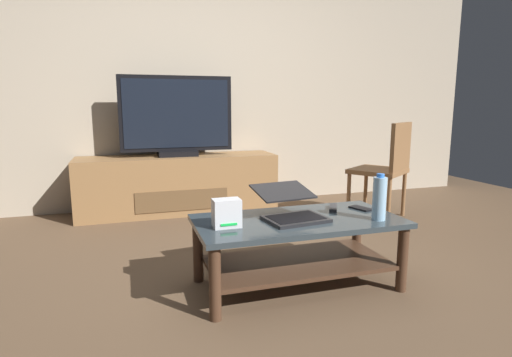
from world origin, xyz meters
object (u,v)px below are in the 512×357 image
tv_remote (333,208)px  water_bottle_near (379,198)px  cell_phone (361,208)px  laptop (290,207)px  television (177,118)px  media_cabinet (179,184)px  coffee_table (298,240)px  dining_chair (387,165)px  router_box (227,213)px

tv_remote → water_bottle_near: bearing=-37.6°
cell_phone → tv_remote: bearing=145.2°
laptop → tv_remote: (0.32, 0.10, -0.05)m
television → media_cabinet: bearing=90.0°
television → cell_phone: bearing=-64.1°
water_bottle_near → media_cabinet: bearing=112.1°
laptop → cell_phone: bearing=6.4°
coffee_table → laptop: 0.19m
media_cabinet → cell_phone: media_cabinet is taller
cell_phone → tv_remote: 0.17m
cell_phone → tv_remote: (-0.17, 0.05, 0.01)m
water_bottle_near → television: bearing=112.4°
dining_chair → television: bearing=156.1°
coffee_table → tv_remote: bearing=24.1°
dining_chair → cell_phone: 1.37m
television → water_bottle_near: (0.85, -2.06, -0.39)m
television → router_box: bearing=-89.8°
coffee_table → media_cabinet: (-0.43, 1.93, -0.00)m
media_cabinet → tv_remote: size_ratio=11.78×
router_box → television: bearing=90.2°
cell_phone → tv_remote: size_ratio=0.88×
dining_chair → laptop: 1.76m
coffee_table → tv_remote: tv_remote is taller
coffee_table → dining_chair: 1.77m
router_box → laptop: bearing=9.3°
dining_chair → cell_phone: (-0.90, -1.03, -0.09)m
cell_phone → television: bearing=96.8°
television → tv_remote: 1.98m
media_cabinet → dining_chair: (1.78, -0.81, 0.22)m
dining_chair → tv_remote: (-1.07, -0.98, -0.08)m
laptop → media_cabinet: bearing=101.7°
router_box → media_cabinet: bearing=90.2°
dining_chair → water_bottle_near: dining_chair is taller
router_box → cell_phone: 0.89m
router_box → cell_phone: size_ratio=1.06×
laptop → tv_remote: 0.34m
laptop → tv_remote: laptop is taller
media_cabinet → water_bottle_near: (0.85, -2.08, 0.25)m
router_box → tv_remote: (0.71, 0.16, -0.06)m
coffee_table → media_cabinet: size_ratio=0.61×
coffee_table → media_cabinet: media_cabinet is taller
dining_chair → router_box: (-1.77, -1.15, -0.02)m
cell_phone → coffee_table: bearing=171.2°
laptop → router_box: 0.39m
router_box → tv_remote: bearing=13.1°
television → laptop: (0.39, -1.88, -0.45)m
router_box → coffee_table: bearing=4.8°
television → laptop: bearing=-78.2°
dining_chair → cell_phone: bearing=-131.1°
coffee_table → tv_remote: 0.34m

